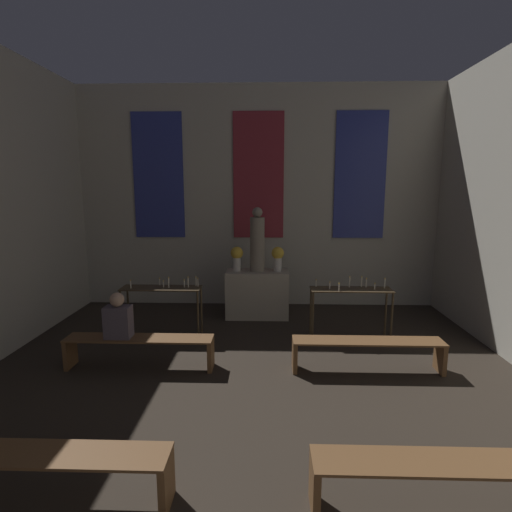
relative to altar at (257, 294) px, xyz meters
name	(u,v)px	position (x,y,z in m)	size (l,w,h in m)	color
wall_back	(259,197)	(0.00, 0.94, 1.89)	(7.83, 0.16, 4.67)	#B2AD9E
altar	(257,294)	(0.00, 0.00, 0.00)	(1.23, 0.57, 0.93)	#ADA38E
statue	(257,242)	(0.00, 0.00, 1.05)	(0.28, 0.28, 1.25)	gray
flower_vase_left	(237,256)	(-0.40, 0.00, 0.76)	(0.25, 0.25, 0.48)	beige
flower_vase_right	(278,256)	(0.40, 0.00, 0.76)	(0.25, 0.25, 0.48)	beige
candle_rack_left	(162,295)	(-1.61, -1.09, 0.27)	(1.37, 0.40, 1.06)	#473823
candle_rack_right	(351,296)	(1.62, -1.09, 0.27)	(1.37, 0.40, 1.06)	#473823
pew_second_left	(41,466)	(-1.62, -4.86, -0.13)	(2.10, 0.36, 0.46)	brown
pew_second_right	(445,475)	(1.62, -4.86, -0.13)	(2.10, 0.36, 0.46)	brown
pew_back_left	(140,345)	(-1.62, -2.36, -0.13)	(2.10, 0.36, 0.46)	brown
pew_back_right	(367,348)	(1.62, -2.36, -0.13)	(2.10, 0.36, 0.46)	brown
person_seated	(118,318)	(-1.90, -2.36, 0.27)	(0.36, 0.24, 0.66)	#564C56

